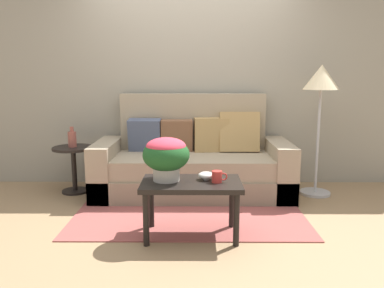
{
  "coord_description": "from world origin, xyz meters",
  "views": [
    {
      "loc": [
        0.05,
        -3.65,
        1.35
      ],
      "look_at": [
        0.03,
        0.02,
        0.69
      ],
      "focal_mm": 36.01,
      "sensor_mm": 36.0,
      "label": 1
    }
  ],
  "objects_px": {
    "coffee_table": "(191,190)",
    "floor_lamp": "(321,88)",
    "couch": "(193,163)",
    "coffee_mug": "(217,177)",
    "potted_plant": "(166,154)",
    "snack_bowl": "(206,175)",
    "table_vase": "(72,139)",
    "side_table": "(74,161)"
  },
  "relations": [
    {
      "from": "coffee_table",
      "to": "floor_lamp",
      "type": "height_order",
      "value": "floor_lamp"
    },
    {
      "from": "couch",
      "to": "coffee_mug",
      "type": "xyz_separation_m",
      "value": [
        0.2,
        -1.29,
        0.18
      ]
    },
    {
      "from": "potted_plant",
      "to": "coffee_mug",
      "type": "distance_m",
      "value": 0.46
    },
    {
      "from": "coffee_table",
      "to": "snack_bowl",
      "type": "relative_size",
      "value": 6.1
    },
    {
      "from": "potted_plant",
      "to": "table_vase",
      "type": "relative_size",
      "value": 1.67
    },
    {
      "from": "couch",
      "to": "snack_bowl",
      "type": "bearing_deg",
      "value": -84.66
    },
    {
      "from": "coffee_mug",
      "to": "couch",
      "type": "bearing_deg",
      "value": 98.95
    },
    {
      "from": "potted_plant",
      "to": "snack_bowl",
      "type": "relative_size",
      "value": 2.88
    },
    {
      "from": "coffee_table",
      "to": "snack_bowl",
      "type": "xyz_separation_m",
      "value": [
        0.12,
        0.05,
        0.11
      ]
    },
    {
      "from": "couch",
      "to": "potted_plant",
      "type": "relative_size",
      "value": 5.62
    },
    {
      "from": "table_vase",
      "to": "side_table",
      "type": "bearing_deg",
      "value": 65.31
    },
    {
      "from": "table_vase",
      "to": "coffee_mug",
      "type": "bearing_deg",
      "value": -38.59
    },
    {
      "from": "coffee_table",
      "to": "side_table",
      "type": "xyz_separation_m",
      "value": [
        -1.37,
        1.24,
        -0.04
      ]
    },
    {
      "from": "couch",
      "to": "floor_lamp",
      "type": "bearing_deg",
      "value": -3.11
    },
    {
      "from": "side_table",
      "to": "floor_lamp",
      "type": "distance_m",
      "value": 2.9
    },
    {
      "from": "couch",
      "to": "coffee_table",
      "type": "height_order",
      "value": "couch"
    },
    {
      "from": "snack_bowl",
      "to": "couch",
      "type": "bearing_deg",
      "value": 95.34
    },
    {
      "from": "coffee_table",
      "to": "floor_lamp",
      "type": "bearing_deg",
      "value": 39.97
    },
    {
      "from": "coffee_table",
      "to": "snack_bowl",
      "type": "distance_m",
      "value": 0.17
    },
    {
      "from": "coffee_table",
      "to": "coffee_mug",
      "type": "height_order",
      "value": "coffee_mug"
    },
    {
      "from": "coffee_mug",
      "to": "table_vase",
      "type": "distance_m",
      "value": 2.03
    },
    {
      "from": "floor_lamp",
      "to": "coffee_mug",
      "type": "bearing_deg",
      "value": -134.74
    },
    {
      "from": "couch",
      "to": "coffee_mug",
      "type": "bearing_deg",
      "value": -81.05
    },
    {
      "from": "floor_lamp",
      "to": "potted_plant",
      "type": "xyz_separation_m",
      "value": [
        -1.62,
        -1.15,
        -0.51
      ]
    },
    {
      "from": "coffee_table",
      "to": "table_vase",
      "type": "bearing_deg",
      "value": 137.92
    },
    {
      "from": "coffee_table",
      "to": "table_vase",
      "type": "distance_m",
      "value": 1.86
    },
    {
      "from": "couch",
      "to": "side_table",
      "type": "xyz_separation_m",
      "value": [
        -1.38,
        -0.02,
        0.03
      ]
    },
    {
      "from": "floor_lamp",
      "to": "coffee_mug",
      "type": "distance_m",
      "value": 1.83
    },
    {
      "from": "coffee_table",
      "to": "floor_lamp",
      "type": "relative_size",
      "value": 0.57
    },
    {
      "from": "side_table",
      "to": "snack_bowl",
      "type": "height_order",
      "value": "snack_bowl"
    },
    {
      "from": "potted_plant",
      "to": "snack_bowl",
      "type": "xyz_separation_m",
      "value": [
        0.33,
        0.02,
        -0.18
      ]
    },
    {
      "from": "floor_lamp",
      "to": "side_table",
      "type": "bearing_deg",
      "value": 178.83
    },
    {
      "from": "couch",
      "to": "floor_lamp",
      "type": "distance_m",
      "value": 1.65
    },
    {
      "from": "snack_bowl",
      "to": "floor_lamp",
      "type": "bearing_deg",
      "value": 41.26
    },
    {
      "from": "side_table",
      "to": "table_vase",
      "type": "xyz_separation_m",
      "value": [
        -0.0,
        -0.0,
        0.26
      ]
    },
    {
      "from": "table_vase",
      "to": "snack_bowl",
      "type": "bearing_deg",
      "value": -38.41
    },
    {
      "from": "floor_lamp",
      "to": "table_vase",
      "type": "distance_m",
      "value": 2.84
    },
    {
      "from": "floor_lamp",
      "to": "snack_bowl",
      "type": "relative_size",
      "value": 10.79
    },
    {
      "from": "coffee_table",
      "to": "snack_bowl",
      "type": "height_order",
      "value": "snack_bowl"
    },
    {
      "from": "side_table",
      "to": "table_vase",
      "type": "bearing_deg",
      "value": -114.69
    },
    {
      "from": "coffee_table",
      "to": "side_table",
      "type": "height_order",
      "value": "side_table"
    },
    {
      "from": "floor_lamp",
      "to": "potted_plant",
      "type": "relative_size",
      "value": 3.75
    }
  ]
}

